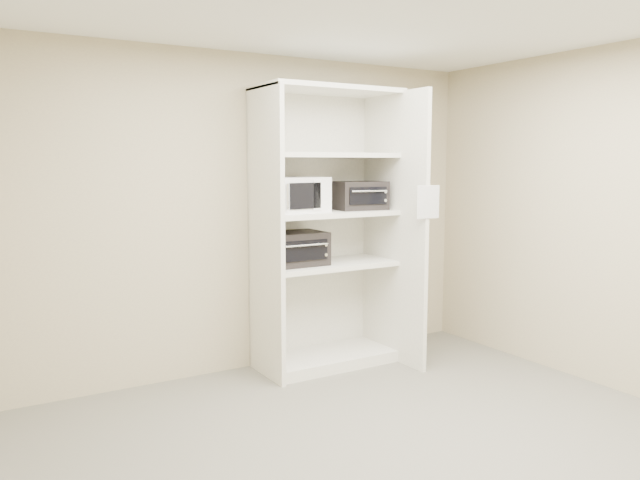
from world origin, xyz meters
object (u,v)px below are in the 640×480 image
microwave (295,195)px  toaster_oven_lower (294,248)px  shelving_unit (331,238)px  toaster_oven_upper (359,196)px

microwave → toaster_oven_lower: size_ratio=0.97×
shelving_unit → toaster_oven_upper: bearing=-1.4°
toaster_oven_upper → shelving_unit: bearing=-174.2°
microwave → toaster_oven_lower: 0.46m
microwave → toaster_oven_upper: 0.64m
microwave → toaster_oven_upper: bearing=-8.7°
toaster_oven_lower → shelving_unit: bearing=-3.5°
shelving_unit → toaster_oven_lower: (-0.36, 0.02, -0.07)m
toaster_oven_upper → toaster_oven_lower: size_ratio=0.86×
microwave → toaster_oven_upper: microwave is taller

